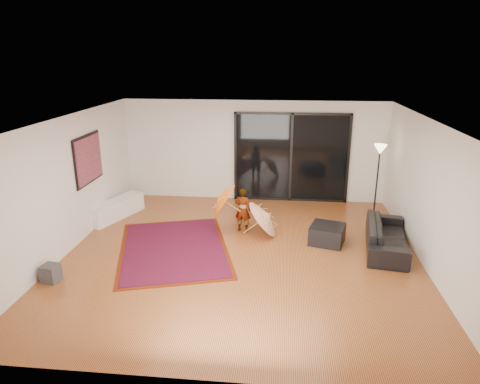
# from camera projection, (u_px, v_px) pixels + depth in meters

# --- Properties ---
(floor) EXTENTS (7.00, 7.00, 0.00)m
(floor) POSITION_uv_depth(u_px,v_px,m) (241.00, 255.00, 8.60)
(floor) COLOR #AA632E
(floor) RESTS_ON ground
(ceiling) EXTENTS (7.00, 7.00, 0.00)m
(ceiling) POSITION_uv_depth(u_px,v_px,m) (241.00, 120.00, 7.76)
(ceiling) COLOR white
(ceiling) RESTS_ON wall_back
(wall_back) EXTENTS (7.00, 0.00, 7.00)m
(wall_back) POSITION_uv_depth(u_px,v_px,m) (254.00, 151.00, 11.49)
(wall_back) COLOR silver
(wall_back) RESTS_ON floor
(wall_front) EXTENTS (7.00, 0.00, 7.00)m
(wall_front) POSITION_uv_depth(u_px,v_px,m) (211.00, 285.00, 4.87)
(wall_front) COLOR silver
(wall_front) RESTS_ON floor
(wall_left) EXTENTS (0.00, 7.00, 7.00)m
(wall_left) POSITION_uv_depth(u_px,v_px,m) (67.00, 185.00, 8.52)
(wall_left) COLOR silver
(wall_left) RESTS_ON floor
(wall_right) EXTENTS (0.00, 7.00, 7.00)m
(wall_right) POSITION_uv_depth(u_px,v_px,m) (431.00, 197.00, 7.84)
(wall_right) COLOR silver
(wall_right) RESTS_ON floor
(sliding_door) EXTENTS (3.06, 0.07, 2.40)m
(sliding_door) POSITION_uv_depth(u_px,v_px,m) (291.00, 158.00, 11.41)
(sliding_door) COLOR black
(sliding_door) RESTS_ON wall_back
(painting) EXTENTS (0.04, 1.28, 1.08)m
(painting) POSITION_uv_depth(u_px,v_px,m) (89.00, 159.00, 9.37)
(painting) COLOR black
(painting) RESTS_ON wall_left
(media_console) EXTENTS (0.97, 1.65, 0.45)m
(media_console) POSITION_uv_depth(u_px,v_px,m) (116.00, 209.00, 10.48)
(media_console) COLOR white
(media_console) RESTS_ON floor
(speaker) EXTENTS (0.31, 0.31, 0.31)m
(speaker) POSITION_uv_depth(u_px,v_px,m) (51.00, 273.00, 7.56)
(speaker) COLOR #424244
(speaker) RESTS_ON floor
(persian_rug) EXTENTS (2.93, 3.52, 0.02)m
(persian_rug) POSITION_uv_depth(u_px,v_px,m) (174.00, 248.00, 8.86)
(persian_rug) COLOR #591A07
(persian_rug) RESTS_ON floor
(sofa) EXTENTS (1.08, 2.08, 0.58)m
(sofa) POSITION_uv_depth(u_px,v_px,m) (387.00, 236.00, 8.77)
(sofa) COLOR black
(sofa) RESTS_ON floor
(ottoman) EXTENTS (0.84, 0.84, 0.39)m
(ottoman) POSITION_uv_depth(u_px,v_px,m) (327.00, 234.00, 9.09)
(ottoman) COLOR black
(ottoman) RESTS_ON floor
(floor_lamp) EXTENTS (0.31, 0.31, 1.78)m
(floor_lamp) POSITION_uv_depth(u_px,v_px,m) (379.00, 160.00, 10.33)
(floor_lamp) COLOR black
(floor_lamp) RESTS_ON floor
(child) EXTENTS (0.42, 0.32, 1.02)m
(child) POSITION_uv_depth(u_px,v_px,m) (243.00, 210.00, 9.60)
(child) COLOR #999999
(child) RESTS_ON floor
(parasol_orange) EXTENTS (0.62, 0.86, 0.89)m
(parasol_orange) POSITION_uv_depth(u_px,v_px,m) (218.00, 200.00, 9.54)
(parasol_orange) COLOR orange
(parasol_orange) RESTS_ON child
(parasol_white) EXTENTS (0.73, 0.92, 0.97)m
(parasol_white) POSITION_uv_depth(u_px,v_px,m) (269.00, 213.00, 9.40)
(parasol_white) COLOR beige
(parasol_white) RESTS_ON floor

